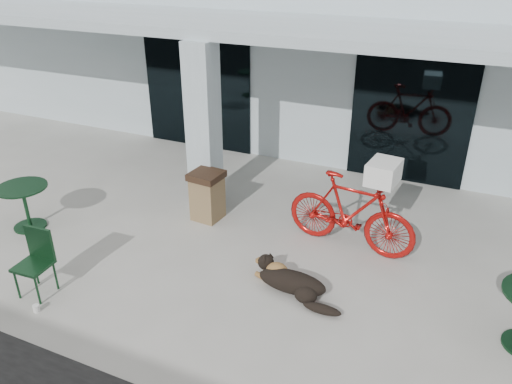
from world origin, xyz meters
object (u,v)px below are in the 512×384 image
at_px(cafe_table_near, 26,207).
at_px(trash_receptacle, 207,196).
at_px(dog, 292,281).
at_px(cafe_chair_near, 33,265).
at_px(bicycle, 351,212).

bearing_deg(cafe_table_near, trash_receptacle, 30.14).
distance_m(dog, cafe_chair_near, 3.71).
height_order(cafe_table_near, cafe_chair_near, cafe_chair_near).
relative_size(dog, cafe_table_near, 1.37).
xyz_separation_m(bicycle, dog, (-0.43, -1.54, -0.46)).
distance_m(cafe_table_near, trash_receptacle, 3.20).
distance_m(cafe_table_near, cafe_chair_near, 2.12).
height_order(bicycle, trash_receptacle, bicycle).
bearing_deg(cafe_chair_near, cafe_table_near, 136.27).
distance_m(bicycle, cafe_chair_near, 4.88).
bearing_deg(bicycle, trash_receptacle, 98.64).
relative_size(cafe_chair_near, trash_receptacle, 1.09).
relative_size(bicycle, cafe_chair_near, 2.16).
bearing_deg(trash_receptacle, bicycle, 2.18).
distance_m(dog, cafe_table_near, 4.97).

